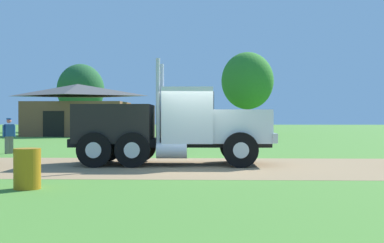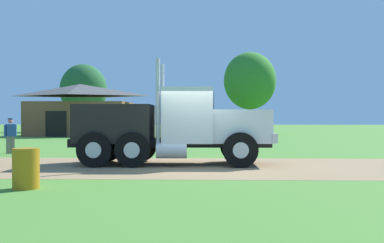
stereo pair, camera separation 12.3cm
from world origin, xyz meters
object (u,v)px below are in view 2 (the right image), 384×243
at_px(steel_barrel, 26,169).
at_px(shed_building, 80,111).
at_px(visitor_far_side, 10,135).
at_px(truck_foreground_white, 170,126).

relative_size(steel_barrel, shed_building, 0.10).
bearing_deg(shed_building, steel_barrel, -76.94).
relative_size(visitor_far_side, shed_building, 0.17).
relative_size(truck_foreground_white, steel_barrel, 7.58).
xyz_separation_m(truck_foreground_white, shed_building, (-10.44, 26.85, 0.93)).
bearing_deg(visitor_far_side, steel_barrel, -65.81).
bearing_deg(shed_building, truck_foreground_white, -68.75).
bearing_deg(steel_barrel, shed_building, 103.06).
height_order(truck_foreground_white, visitor_far_side, truck_foreground_white).
distance_m(visitor_far_side, steel_barrel, 11.97).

